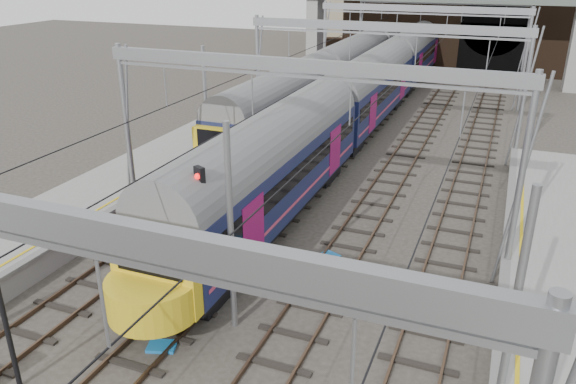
% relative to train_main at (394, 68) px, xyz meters
% --- Properties ---
extents(ground, '(160.00, 160.00, 0.00)m').
position_rel_train_main_xyz_m(ground, '(2.00, -36.31, -2.67)').
color(ground, '#38332D').
rests_on(ground, ground).
extents(platform_left, '(4.32, 55.00, 1.12)m').
position_rel_train_main_xyz_m(platform_left, '(-8.18, -33.81, -2.12)').
color(platform_left, gray).
rests_on(platform_left, ground).
extents(tracks, '(14.40, 80.00, 0.22)m').
position_rel_train_main_xyz_m(tracks, '(2.00, -21.31, -2.65)').
color(tracks, '#4C3828').
rests_on(tracks, ground).
extents(overhead_line, '(16.80, 80.00, 8.00)m').
position_rel_train_main_xyz_m(overhead_line, '(2.00, -14.83, 3.89)').
color(overhead_line, gray).
rests_on(overhead_line, ground).
extents(retaining_wall, '(28.00, 2.75, 9.00)m').
position_rel_train_main_xyz_m(retaining_wall, '(3.40, 15.62, 1.66)').
color(retaining_wall, '#302015').
rests_on(retaining_wall, ground).
extents(overbridge, '(28.00, 3.00, 9.25)m').
position_rel_train_main_xyz_m(overbridge, '(2.00, 9.69, 4.59)').
color(overbridge, gray).
rests_on(overbridge, ground).
extents(train_main, '(3.11, 71.74, 5.24)m').
position_rel_train_main_xyz_m(train_main, '(0.00, 0.00, 0.00)').
color(train_main, black).
rests_on(train_main, ground).
extents(train_second, '(2.91, 50.52, 4.97)m').
position_rel_train_main_xyz_m(train_second, '(-4.00, 1.03, -0.12)').
color(train_second, black).
rests_on(train_second, ground).
extents(signal_near_centre, '(0.42, 0.48, 5.34)m').
position_rel_train_main_xyz_m(signal_near_centre, '(0.83, -33.89, 0.66)').
color(signal_near_centre, black).
rests_on(signal_near_centre, ground).
extents(equip_cover_a, '(1.02, 0.86, 0.10)m').
position_rel_train_main_xyz_m(equip_cover_a, '(0.40, -36.21, -2.62)').
color(equip_cover_a, blue).
rests_on(equip_cover_a, ground).
extents(equip_cover_b, '(0.90, 0.78, 0.09)m').
position_rel_train_main_xyz_m(equip_cover_b, '(3.52, -28.69, -2.63)').
color(equip_cover_b, blue).
rests_on(equip_cover_b, ground).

